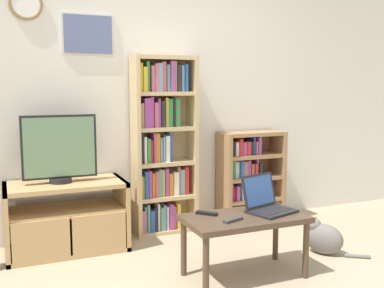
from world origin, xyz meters
TOP-DOWN VIEW (x-y plane):
  - wall_back at (-0.01, 1.82)m, footprint 6.89×0.09m
  - tv_stand at (-0.80, 1.50)m, footprint 0.97×0.51m
  - television at (-0.83, 1.52)m, footprint 0.60×0.18m
  - bookshelf_tall at (0.10, 1.66)m, footprint 0.59×0.25m
  - bookshelf_short at (1.00, 1.64)m, footprint 0.66×0.30m
  - coffee_table at (0.32, 0.46)m, footprint 0.88×0.47m
  - laptop at (0.52, 0.51)m, footprint 0.40×0.37m
  - remote_near_laptop at (0.08, 0.60)m, footprint 0.14×0.15m
  - remote_far_from_laptop at (0.17, 0.38)m, footprint 0.17×0.09m
  - cat at (1.14, 0.61)m, footprint 0.44×0.43m

SIDE VIEW (x-z plane):
  - cat at x=1.14m, z-range -0.02..0.28m
  - tv_stand at x=-0.80m, z-range 0.00..0.59m
  - coffee_table at x=0.32m, z-range 0.17..0.62m
  - bookshelf_short at x=1.00m, z-range -0.01..0.92m
  - remote_near_laptop at x=0.08m, z-range 0.45..0.47m
  - remote_far_from_laptop at x=0.17m, z-range 0.45..0.47m
  - laptop at x=0.52m, z-range 0.39..0.65m
  - bookshelf_tall at x=0.10m, z-range 0.00..1.66m
  - television at x=-0.83m, z-range 0.58..1.15m
  - wall_back at x=-0.01m, z-range 0.00..2.60m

